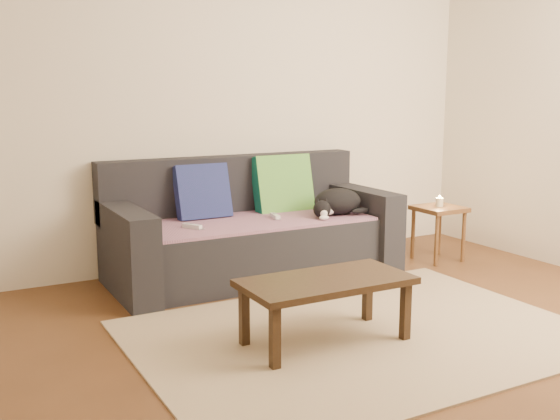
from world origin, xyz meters
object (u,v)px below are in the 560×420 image
Objects in this scene: sofa at (250,234)px; wii_remote_b at (275,216)px; cat at (336,202)px; coffee_table at (326,287)px; wii_remote_a at (192,226)px; side_table at (439,216)px.

wii_remote_b is (0.14, -0.12, 0.15)m from sofa.
cat reaches higher than coffee_table.
cat is at bearing -121.13° from wii_remote_a.
wii_remote_a is at bearing -161.65° from sofa.
cat is at bearing -90.65° from wii_remote_b.
wii_remote_b is at bearing -180.00° from cat.
wii_remote_a is at bearing -170.54° from cat.
cat is at bearing -19.53° from sofa.
wii_remote_a and wii_remote_b have the same top height.
sofa is at bearing 61.13° from wii_remote_b.
coffee_table is at bearing 163.85° from wii_remote_a.
cat is (0.62, -0.22, 0.23)m from sofa.
sofa is at bearing -100.53° from wii_remote_a.
wii_remote_a reaches higher than coffee_table.
cat is 0.52× the size of coffee_table.
sofa is 0.24m from wii_remote_b.
wii_remote_b is 0.16× the size of coffee_table.
cat is 0.49m from wii_remote_b.
cat reaches higher than side_table.
cat is at bearing 54.63° from coffee_table.
side_table is (2.06, -0.16, -0.09)m from wii_remote_a.
side_table is (0.92, -0.12, -0.17)m from cat.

